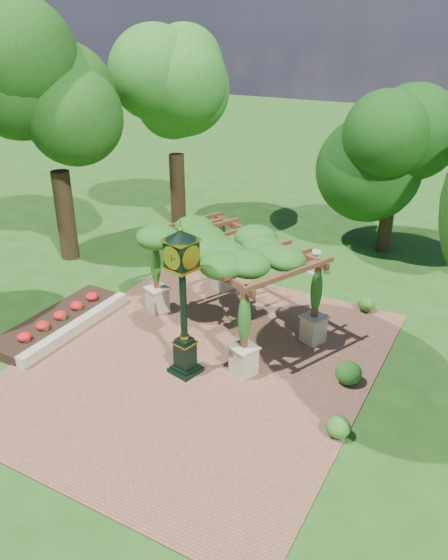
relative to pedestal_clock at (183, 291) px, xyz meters
The scene contains 13 objects.
ground 2.78m from the pedestal_clock, 69.19° to the right, with size 120.00×120.00×0.00m, color #1E4714.
brick_plaza 2.83m from the pedestal_clock, 80.34° to the left, with size 10.00×12.00×0.04m, color brown.
border_wall 5.17m from the pedestal_clock, behind, with size 0.35×5.00×0.40m, color #C6B793.
flower_bed 5.97m from the pedestal_clock, behind, with size 1.50×5.00×0.36m, color red.
pedestal_clock is the anchor object (origin of this frame).
pergola 3.11m from the pedestal_clock, 91.67° to the left, with size 6.62×5.51×3.58m.
sundial 8.95m from the pedestal_clock, 84.04° to the left, with size 0.66×0.66×0.99m.
shrub_front 5.50m from the pedestal_clock, ahead, with size 0.63×0.63×0.57m, color #27621C.
shrub_mid 5.35m from the pedestal_clock, 22.00° to the left, with size 0.77×0.77×0.69m, color #215818.
shrub_back 7.75m from the pedestal_clock, 59.61° to the left, with size 0.62×0.62×0.56m, color #265619.
tree_west_near 11.29m from the pedestal_clock, 151.67° to the left, with size 4.87×4.87×10.06m.
tree_west_far 13.79m from the pedestal_clock, 123.93° to the left, with size 4.11×4.11×9.32m.
tree_north 12.93m from the pedestal_clock, 77.48° to the left, with size 4.18×4.18×6.45m.
Camera 1 is at (7.46, -11.08, 9.63)m, focal length 35.00 mm.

